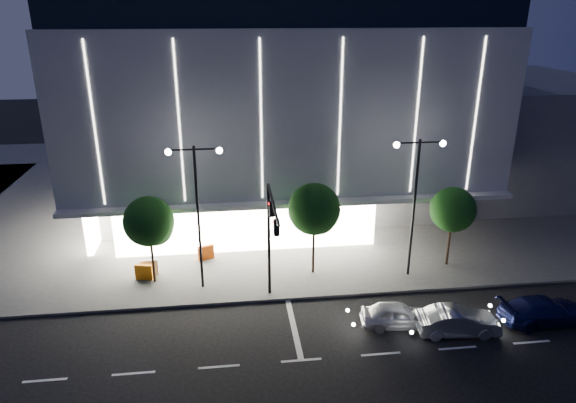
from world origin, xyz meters
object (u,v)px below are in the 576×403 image
(traffic_mast, at_px, (271,228))
(tree_right, at_px, (453,212))
(tree_mid, at_px, (314,212))
(street_lamp_west, at_px, (197,198))
(car_third, at_px, (545,310))
(tree_left, at_px, (149,224))
(barrier_c, at_px, (206,253))
(street_lamp_east, at_px, (416,189))
(car_lead, at_px, (397,315))
(barrier_b, at_px, (149,267))
(barrier_a, at_px, (144,272))
(car_second, at_px, (457,321))

(traffic_mast, distance_m, tree_right, 12.63)
(tree_mid, bearing_deg, traffic_mast, -129.42)
(street_lamp_west, relative_size, tree_mid, 1.46)
(street_lamp_west, bearing_deg, car_third, -17.40)
(tree_mid, bearing_deg, tree_left, -180.00)
(street_lamp_west, relative_size, barrier_c, 8.18)
(street_lamp_east, height_order, car_third, street_lamp_east)
(tree_right, bearing_deg, street_lamp_west, -176.36)
(car_lead, height_order, barrier_c, car_lead)
(street_lamp_east, distance_m, car_third, 9.65)
(traffic_mast, bearing_deg, tree_right, 17.02)
(traffic_mast, distance_m, barrier_b, 9.78)
(street_lamp_east, height_order, tree_mid, street_lamp_east)
(car_lead, distance_m, barrier_b, 15.71)
(tree_right, distance_m, barrier_a, 19.96)
(tree_right, height_order, barrier_b, tree_right)
(street_lamp_west, xyz_separation_m, barrier_b, (-3.42, 1.98, -5.31))
(street_lamp_west, height_order, tree_mid, street_lamp_west)
(street_lamp_west, relative_size, tree_left, 1.57)
(tree_left, xyz_separation_m, car_lead, (13.52, -6.24, -3.36))
(street_lamp_east, height_order, tree_left, street_lamp_east)
(tree_left, bearing_deg, tree_mid, 0.00)
(tree_right, bearing_deg, car_second, -109.34)
(traffic_mast, height_order, car_second, traffic_mast)
(street_lamp_west, height_order, street_lamp_east, same)
(street_lamp_west, distance_m, tree_left, 3.69)
(car_second, distance_m, barrier_a, 18.75)
(tree_left, distance_m, tree_mid, 10.00)
(tree_mid, distance_m, tree_right, 9.01)
(barrier_b, xyz_separation_m, barrier_c, (3.52, 1.65, 0.00))
(car_second, relative_size, barrier_a, 3.96)
(car_second, bearing_deg, tree_right, -15.03)
(tree_mid, distance_m, barrier_a, 11.32)
(street_lamp_west, xyz_separation_m, tree_mid, (7.03, 1.02, -1.62))
(traffic_mast, height_order, barrier_c, traffic_mast)
(car_lead, xyz_separation_m, barrier_c, (-10.45, 8.85, -0.02))
(street_lamp_west, distance_m, barrier_b, 6.62)
(tree_left, xyz_separation_m, barrier_b, (-0.45, 0.96, -3.38))
(car_third, height_order, barrier_c, car_third)
(street_lamp_east, relative_size, barrier_a, 8.18)
(car_lead, relative_size, car_second, 0.90)
(tree_mid, distance_m, car_third, 13.95)
(traffic_mast, xyz_separation_m, car_lead, (6.55, -2.56, -4.36))
(street_lamp_west, xyz_separation_m, car_second, (13.47, -6.26, -5.24))
(traffic_mast, xyz_separation_m, tree_right, (12.03, 3.68, -1.14))
(tree_mid, relative_size, car_third, 1.24)
(car_second, bearing_deg, barrier_b, 68.33)
(traffic_mast, relative_size, car_second, 1.62)
(car_third, height_order, barrier_b, car_third)
(tree_mid, relative_size, barrier_a, 5.59)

